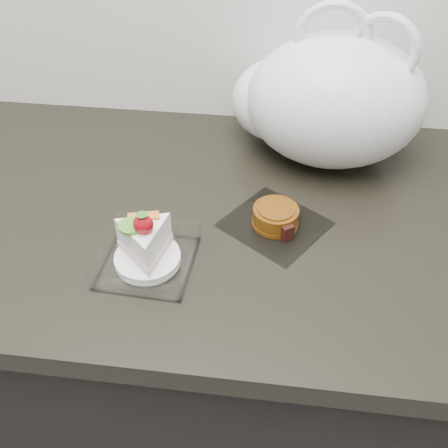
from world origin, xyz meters
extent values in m
cube|color=black|center=(0.00, 1.69, 0.43)|extent=(2.00, 0.60, 0.86)
cube|color=black|center=(0.00, 1.69, 0.88)|extent=(2.04, 0.64, 0.04)
cube|color=white|center=(0.05, 1.55, 0.90)|extent=(0.14, 0.14, 0.00)
cylinder|color=white|center=(0.05, 1.55, 0.91)|extent=(0.10, 0.10, 0.01)
ellipsoid|color=#AF0B1A|center=(0.05, 1.54, 0.99)|extent=(0.03, 0.02, 0.03)
cone|color=#2D7223|center=(0.05, 1.54, 1.00)|extent=(0.02, 0.02, 0.01)
cylinder|color=#57A12E|center=(0.03, 1.54, 0.98)|extent=(0.04, 0.04, 0.00)
cube|color=orange|center=(0.04, 1.57, 0.98)|extent=(0.05, 0.03, 0.00)
cube|color=white|center=(0.23, 1.66, 0.90)|extent=(0.20, 0.20, 0.00)
cylinder|color=brown|center=(0.23, 1.66, 0.92)|extent=(0.10, 0.10, 0.03)
cylinder|color=brown|center=(0.23, 1.66, 0.90)|extent=(0.10, 0.10, 0.01)
cylinder|color=brown|center=(0.23, 1.66, 0.93)|extent=(0.08, 0.08, 0.00)
cube|color=black|center=(0.25, 1.63, 0.91)|extent=(0.03, 0.03, 0.03)
ellipsoid|color=white|center=(0.32, 1.87, 1.02)|extent=(0.36, 0.30, 0.24)
ellipsoid|color=white|center=(0.23, 1.91, 0.99)|extent=(0.21, 0.20, 0.15)
torus|color=white|center=(0.30, 1.87, 1.13)|extent=(0.13, 0.02, 0.13)
torus|color=white|center=(0.38, 1.85, 1.12)|extent=(0.12, 0.06, 0.12)
camera|label=1|loc=(0.22, 1.05, 1.44)|focal=40.00mm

